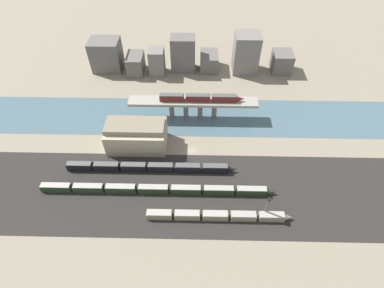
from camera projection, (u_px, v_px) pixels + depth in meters
The scene contains 17 objects.
ground_plane at pixel (192, 150), 142.98m from camera, with size 400.00×400.00×0.00m, color gray.
railbed_yard at pixel (191, 192), 126.61m from camera, with size 280.00×42.00×0.01m, color #282623.
river_water at pixel (193, 117), 159.37m from camera, with size 320.00×29.59×0.01m, color #47606B.
bridge at pixel (193, 104), 152.88m from camera, with size 65.68×7.62×10.97m.
train_on_bridge at pixel (201, 98), 150.01m from camera, with size 42.74×3.05×3.59m.
train_yard_near at pixel (219, 216), 117.24m from camera, with size 57.51×3.11×3.44m.
train_yard_mid at pixel (157, 189), 125.53m from camera, with size 99.42×2.83×3.73m.
train_yard_far at pixel (150, 167), 133.34m from camera, with size 75.86×2.88×4.05m.
warehouse_building at pixel (137, 135), 140.76m from camera, with size 27.58×16.00×13.83m.
signal_tower at pixel (267, 207), 114.68m from camera, with size 1.00×0.81×12.23m.
city_block_far_left at pixel (106, 55), 184.21m from camera, with size 17.93×14.34×18.87m, color #605B56.
city_block_left at pixel (136, 64), 184.12m from camera, with size 9.64×14.88×11.40m, color #605B56.
city_block_center at pixel (157, 62), 181.68m from camera, with size 8.97×10.72×15.85m, color slate.
city_block_right at pixel (183, 54), 182.45m from camera, with size 14.64×10.39×21.66m, color #605B56.
city_block_far_right at pixel (209, 61), 187.35m from camera, with size 10.95×15.47×10.15m, color #605B56.
city_block_tall at pixel (246, 53), 180.90m from camera, with size 14.88×13.75×23.79m, color slate.
city_block_low at pixel (282, 62), 184.85m from camera, with size 11.69×13.11×12.25m, color #605B56.
Camera 1 is at (2.01, -95.31, 106.60)m, focal length 28.00 mm.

